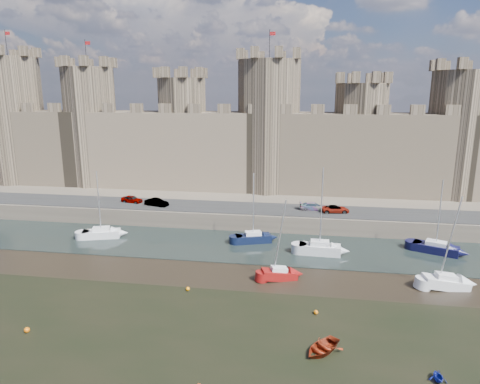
{
  "coord_description": "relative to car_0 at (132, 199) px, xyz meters",
  "views": [
    {
      "loc": [
        8.91,
        -29.29,
        20.28
      ],
      "look_at": [
        0.9,
        22.0,
        7.95
      ],
      "focal_mm": 32.0,
      "sensor_mm": 36.0,
      "label": 1
    }
  ],
  "objects": [
    {
      "name": "castle",
      "position": [
        18.21,
        13.55,
        8.57
      ],
      "size": [
        108.5,
        11.0,
        29.0
      ],
      "color": "#42382B",
      "rests_on": "quay"
    },
    {
      "name": "car_2",
      "position": [
        29.12,
        0.06,
        -0.0
      ],
      "size": [
        4.24,
        1.9,
        1.21
      ],
      "primitive_type": "imported",
      "rotation": [
        0.0,
        0.0,
        1.62
      ],
      "color": "gray",
      "rests_on": "quay"
    },
    {
      "name": "sailboat_5",
      "position": [
        42.72,
        -19.42,
        -2.38
      ],
      "size": [
        4.86,
        2.45,
        10.05
      ],
      "rotation": [
        0.0,
        0.0,
        0.14
      ],
      "color": "silver",
      "rests_on": "ground"
    },
    {
      "name": "road",
      "position": [
        18.85,
        -0.45,
        -0.56
      ],
      "size": [
        160.0,
        7.0,
        0.1
      ],
      "primitive_type": "cube",
      "color": "black",
      "rests_on": "quay"
    },
    {
      "name": "water_channel",
      "position": [
        18.85,
        -10.45,
        -3.07
      ],
      "size": [
        160.0,
        12.0,
        0.08
      ],
      "primitive_type": "cube",
      "color": "black",
      "rests_on": "ground"
    },
    {
      "name": "car_0",
      "position": [
        0.0,
        0.0,
        0.0
      ],
      "size": [
        3.78,
        2.14,
        1.21
      ],
      "primitive_type": "imported",
      "rotation": [
        0.0,
        0.0,
        1.36
      ],
      "color": "gray",
      "rests_on": "quay"
    },
    {
      "name": "sailboat_3",
      "position": [
        44.57,
        -8.98,
        -2.36
      ],
      "size": [
        5.83,
        4.09,
        9.53
      ],
      "rotation": [
        0.0,
        0.0,
        -0.41
      ],
      "color": "black",
      "rests_on": "ground"
    },
    {
      "name": "buoy_3",
      "position": [
        29.18,
        -27.02,
        -2.89
      ],
      "size": [
        0.42,
        0.42,
        0.42
      ],
      "primitive_type": "sphere",
      "color": "#D06409",
      "rests_on": "ground"
    },
    {
      "name": "ground",
      "position": [
        18.85,
        -34.45,
        -3.11
      ],
      "size": [
        160.0,
        160.0,
        0.0
      ],
      "primitive_type": "plane",
      "color": "black",
      "rests_on": "ground"
    },
    {
      "name": "dinghy_5",
      "position": [
        37.67,
        -35.21,
        -2.72
      ],
      "size": [
        1.34,
        1.53,
        0.77
      ],
      "primitive_type": "imported",
      "rotation": [
        1.57,
        0.0,
        0.05
      ],
      "color": "navy",
      "rests_on": "ground"
    },
    {
      "name": "quay",
      "position": [
        18.85,
        25.55,
        -1.86
      ],
      "size": [
        160.0,
        60.0,
        2.5
      ],
      "primitive_type": "cube",
      "color": "#4C443A",
      "rests_on": "ground"
    },
    {
      "name": "buoy_1",
      "position": [
        16.09,
        -24.19,
        -2.89
      ],
      "size": [
        0.43,
        0.43,
        0.43
      ],
      "primitive_type": "sphere",
      "color": "orange",
      "rests_on": "ground"
    },
    {
      "name": "sailboat_1",
      "position": [
        21.01,
        -8.81,
        -2.33
      ],
      "size": [
        5.15,
        3.29,
        9.62
      ],
      "rotation": [
        0.0,
        0.0,
        0.32
      ],
      "color": "black",
      "rests_on": "ground"
    },
    {
      "name": "buoy_4",
      "position": [
        4.55,
        -33.97,
        -2.86
      ],
      "size": [
        0.49,
        0.49,
        0.49
      ],
      "primitive_type": "sphere",
      "color": "#D85F09",
      "rests_on": "ground"
    },
    {
      "name": "car_1",
      "position": [
        4.72,
        -1.45,
        0.03
      ],
      "size": [
        4.06,
        2.27,
        1.27
      ],
      "primitive_type": "imported",
      "rotation": [
        0.0,
        0.0,
        1.32
      ],
      "color": "gray",
      "rests_on": "quay"
    },
    {
      "name": "dinghy_4",
      "position": [
        29.55,
        -32.95,
        -2.75
      ],
      "size": [
        4.06,
        4.2,
        0.71
      ],
      "primitive_type": "imported",
      "rotation": [
        1.57,
        0.0,
        5.6
      ],
      "color": "maroon",
      "rests_on": "ground"
    },
    {
      "name": "sailboat_4",
      "position": [
        25.28,
        -19.94,
        -2.42
      ],
      "size": [
        4.19,
        2.74,
        9.13
      ],
      "rotation": [
        0.0,
        0.0,
        0.34
      ],
      "color": "maroon",
      "rests_on": "ground"
    },
    {
      "name": "car_3",
      "position": [
        32.35,
        -0.92,
        -0.03
      ],
      "size": [
        4.37,
        2.5,
        1.15
      ],
      "primitive_type": "imported",
      "rotation": [
        0.0,
        0.0,
        1.72
      ],
      "color": "gray",
      "rests_on": "quay"
    },
    {
      "name": "sailboat_0",
      "position": [
        -0.4,
        -10.23,
        -2.35
      ],
      "size": [
        5.46,
        3.46,
        9.54
      ],
      "rotation": [
        0.0,
        0.0,
        0.31
      ],
      "color": "silver",
      "rests_on": "ground"
    },
    {
      "name": "sailboat_2",
      "position": [
        29.87,
        -11.81,
        -2.24
      ],
      "size": [
        5.24,
        2.19,
        11.15
      ],
      "rotation": [
        0.0,
        0.0,
        -0.04
      ],
      "color": "silver",
      "rests_on": "ground"
    }
  ]
}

